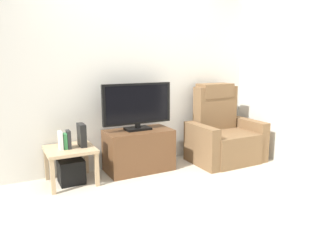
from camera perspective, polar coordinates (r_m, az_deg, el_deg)
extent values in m
plane|color=beige|center=(3.51, 0.56, -13.03)|extent=(6.40, 6.40, 0.00)
cube|color=silver|center=(4.23, -6.92, 9.15)|extent=(6.40, 0.06, 2.60)
cube|color=silver|center=(4.44, 22.62, 8.48)|extent=(0.06, 4.48, 2.60)
cube|color=brown|center=(4.12, -5.30, -5.46)|extent=(0.84, 0.47, 0.54)
cube|color=black|center=(3.89, -4.01, -4.78)|extent=(0.78, 0.02, 0.02)
cube|color=black|center=(3.92, -4.32, -4.11)|extent=(0.34, 0.11, 0.04)
cube|color=black|center=(4.07, -5.48, -1.56)|extent=(0.32, 0.20, 0.03)
cube|color=black|center=(4.06, -5.49, -1.01)|extent=(0.06, 0.04, 0.05)
cube|color=black|center=(4.01, -5.56, 2.95)|extent=(0.91, 0.05, 0.52)
cube|color=black|center=(3.98, -5.42, 2.91)|extent=(0.84, 0.01, 0.46)
cube|color=brown|center=(4.55, 10.38, -4.74)|extent=(0.70, 0.72, 0.42)
cube|color=brown|center=(4.65, 8.52, 2.21)|extent=(0.64, 0.20, 0.62)
cube|color=brown|center=(4.64, 8.46, 5.29)|extent=(0.50, 0.26, 0.20)
cube|color=brown|center=(4.29, 6.01, -4.61)|extent=(0.14, 0.68, 0.56)
cube|color=brown|center=(4.80, 14.33, -3.22)|extent=(0.14, 0.68, 0.56)
cube|color=tan|center=(3.82, -17.29, -5.08)|extent=(0.54, 0.54, 0.04)
cube|color=tan|center=(3.62, -20.08, -9.64)|extent=(0.04, 0.04, 0.39)
cube|color=tan|center=(3.71, -12.72, -8.74)|extent=(0.04, 0.04, 0.39)
cube|color=tan|center=(4.07, -21.09, -7.44)|extent=(0.04, 0.04, 0.39)
cube|color=tan|center=(4.15, -14.53, -6.71)|extent=(0.04, 0.04, 0.39)
cube|color=black|center=(3.90, -17.06, -8.82)|extent=(0.28, 0.28, 0.28)
cube|color=white|center=(3.75, -18.83, -3.52)|extent=(0.04, 0.12, 0.21)
cube|color=#388C4C|center=(3.76, -18.11, -3.66)|extent=(0.04, 0.10, 0.18)
cube|color=#262626|center=(3.77, -17.49, -3.37)|extent=(0.04, 0.12, 0.21)
cube|color=black|center=(3.82, -15.31, -2.63)|extent=(0.07, 0.20, 0.27)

